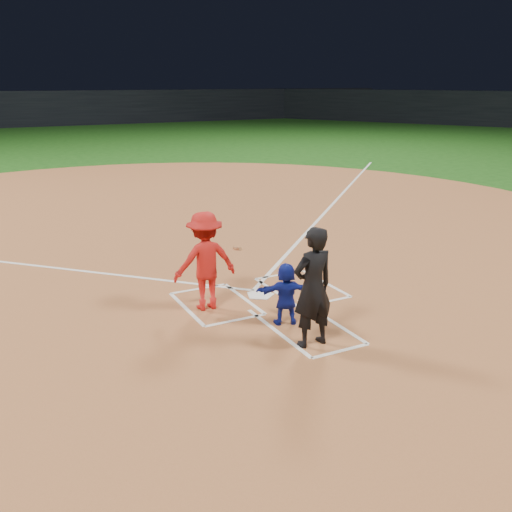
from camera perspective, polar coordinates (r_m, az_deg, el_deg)
name	(u,v)px	position (r m, az deg, el deg)	size (l,w,h in m)	color
ground	(260,296)	(11.60, 0.42, -4.00)	(120.00, 120.00, 0.00)	#164812
home_plate_dirt	(165,229)	(16.89, -9.07, 2.65)	(28.00, 28.00, 0.01)	#995832
stadium_wall_far	(16,109)	(57.85, -22.86, 13.38)	(80.00, 1.20, 3.20)	black
home_plate	(260,295)	(11.59, 0.42, -3.91)	(0.60, 0.60, 0.02)	white
catcher	(286,294)	(10.11, 3.01, -3.78)	(1.05, 0.33, 1.13)	#122096
umpire	(313,287)	(9.19, 5.71, -3.14)	(0.73, 0.48, 2.01)	black
chalk_markings	(173,235)	(16.23, -8.27, 2.12)	(28.35, 17.32, 0.01)	white
batter_at_plate	(205,261)	(10.70, -5.10, -0.50)	(1.37, 0.93, 1.88)	red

